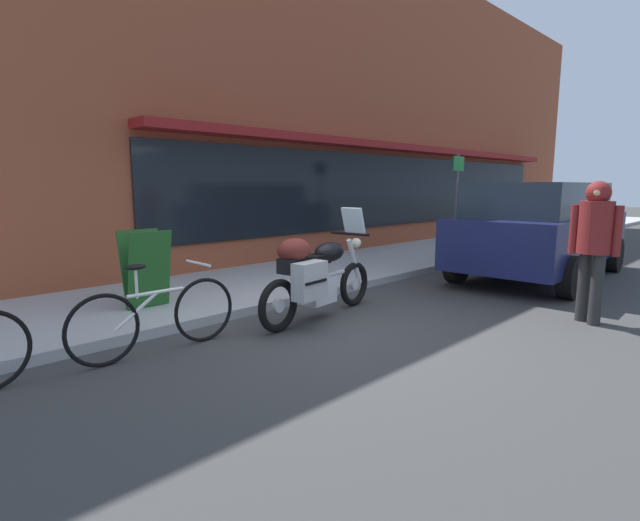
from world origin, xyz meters
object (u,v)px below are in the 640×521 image
object	(u,v)px
touring_motorcycle	(316,273)
parking_sign_pole	(457,196)
pedestrian_walking	(595,235)
parked_minivan	(541,228)
parked_bicycle	(157,316)
sandwich_board_sign	(146,269)

from	to	relation	value
touring_motorcycle	parking_sign_pole	size ratio (longest dim) A/B	0.97
touring_motorcycle	pedestrian_walking	size ratio (longest dim) A/B	1.25
pedestrian_walking	parking_sign_pole	world-z (taller)	parking_sign_pole
pedestrian_walking	parking_sign_pole	distance (m)	5.02
touring_motorcycle	parking_sign_pole	xyz separation A→B (m)	(5.66, 1.26, 0.86)
pedestrian_walking	parking_sign_pole	xyz separation A→B (m)	(3.34, 3.72, 0.36)
parked_minivan	pedestrian_walking	xyz separation A→B (m)	(-2.59, -1.57, 0.17)
parked_bicycle	sandwich_board_sign	world-z (taller)	sandwich_board_sign
parked_bicycle	pedestrian_walking	bearing A→B (deg)	-32.67
parked_bicycle	sandwich_board_sign	xyz separation A→B (m)	(0.56, 1.41, 0.24)
pedestrian_walking	parked_minivan	bearing A→B (deg)	31.18
parked_minivan	parking_sign_pole	distance (m)	2.35
parked_bicycle	parking_sign_pole	distance (m)	7.76
pedestrian_walking	sandwich_board_sign	bearing A→B (deg)	131.82
pedestrian_walking	parking_sign_pole	bearing A→B (deg)	48.07
pedestrian_walking	parking_sign_pole	size ratio (longest dim) A/B	0.78
parked_minivan	pedestrian_walking	size ratio (longest dim) A/B	2.73
parked_minivan	parking_sign_pole	bearing A→B (deg)	70.70
parked_bicycle	sandwich_board_sign	size ratio (longest dim) A/B	1.77
touring_motorcycle	parked_minivan	size ratio (longest dim) A/B	0.46
touring_motorcycle	parked_minivan	distance (m)	4.99
parked_minivan	parking_sign_pole	world-z (taller)	parking_sign_pole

